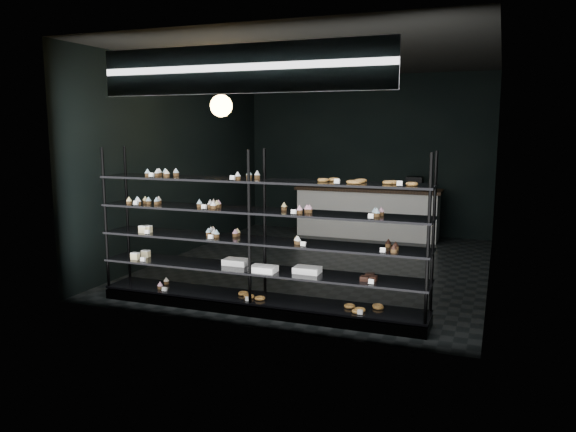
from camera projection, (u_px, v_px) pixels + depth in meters
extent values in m
cube|color=black|center=(322.00, 264.00, 8.91)|extent=(5.00, 6.00, 0.01)
cube|color=black|center=(324.00, 57.00, 8.42)|extent=(5.00, 6.00, 0.01)
cube|color=black|center=(366.00, 155.00, 11.44)|extent=(5.00, 0.01, 3.20)
cube|color=black|center=(238.00, 180.00, 5.90)|extent=(5.00, 0.01, 3.20)
cube|color=black|center=(182.00, 160.00, 9.54)|extent=(0.01, 6.00, 3.20)
cube|color=black|center=(495.00, 168.00, 7.79)|extent=(0.01, 6.00, 3.20)
cube|color=black|center=(258.00, 306.00, 6.65)|extent=(4.00, 0.50, 0.12)
cylinder|color=black|center=(106.00, 222.00, 7.00)|extent=(0.04, 0.04, 1.85)
cylinder|color=black|center=(127.00, 217.00, 7.40)|extent=(0.04, 0.04, 1.85)
cylinder|color=black|center=(249.00, 232.00, 6.31)|extent=(0.04, 0.04, 1.85)
cylinder|color=black|center=(265.00, 226.00, 6.71)|extent=(0.04, 0.04, 1.85)
cylinder|color=black|center=(428.00, 245.00, 5.62)|extent=(0.04, 0.04, 1.85)
cylinder|color=black|center=(433.00, 237.00, 6.02)|extent=(0.04, 0.04, 1.85)
cube|color=black|center=(258.00, 298.00, 6.64)|extent=(4.00, 0.50, 0.03)
cube|color=black|center=(258.00, 270.00, 6.58)|extent=(4.00, 0.50, 0.02)
cube|color=black|center=(257.00, 240.00, 6.53)|extent=(4.00, 0.50, 0.02)
cube|color=black|center=(257.00, 211.00, 6.48)|extent=(4.00, 0.50, 0.02)
cube|color=black|center=(257.00, 181.00, 6.42)|extent=(4.00, 0.50, 0.02)
cube|color=white|center=(151.00, 175.00, 6.70)|extent=(0.06, 0.04, 0.06)
cube|color=white|center=(233.00, 178.00, 6.32)|extent=(0.05, 0.04, 0.06)
cube|color=white|center=(335.00, 182.00, 5.90)|extent=(0.05, 0.04, 0.06)
cube|color=white|center=(399.00, 184.00, 5.67)|extent=(0.06, 0.04, 0.06)
cube|color=white|center=(138.00, 203.00, 6.83)|extent=(0.06, 0.04, 0.06)
cube|color=white|center=(201.00, 207.00, 6.52)|extent=(0.05, 0.04, 0.06)
cube|color=white|center=(290.00, 212.00, 6.14)|extent=(0.06, 0.04, 0.06)
cube|color=white|center=(374.00, 217.00, 5.81)|extent=(0.06, 0.04, 0.06)
cube|color=white|center=(146.00, 232.00, 6.85)|extent=(0.06, 0.04, 0.06)
cube|color=white|center=(212.00, 237.00, 6.53)|extent=(0.05, 0.04, 0.06)
cube|color=white|center=(307.00, 244.00, 6.12)|extent=(0.05, 0.04, 0.06)
cube|color=white|center=(387.00, 251.00, 5.82)|extent=(0.06, 0.04, 0.06)
cube|color=white|center=(145.00, 260.00, 6.92)|extent=(0.06, 0.04, 0.06)
cube|color=white|center=(367.00, 281.00, 5.94)|extent=(0.06, 0.04, 0.06)
cube|color=white|center=(163.00, 289.00, 6.88)|extent=(0.06, 0.04, 0.06)
cube|color=white|center=(250.00, 299.00, 6.47)|extent=(0.05, 0.04, 0.06)
cube|color=white|center=(360.00, 312.00, 6.02)|extent=(0.06, 0.04, 0.06)
cube|color=#0C1D3D|center=(240.00, 69.00, 5.79)|extent=(3.20, 0.04, 0.45)
cube|color=white|center=(239.00, 69.00, 5.77)|extent=(3.30, 0.02, 0.50)
cylinder|color=black|center=(221.00, 73.00, 7.72)|extent=(0.01, 0.01, 0.58)
sphere|color=#FDBA58|center=(221.00, 106.00, 7.79)|extent=(0.31, 0.31, 0.31)
cube|color=silver|center=(367.00, 214.00, 11.10)|extent=(2.74, 0.60, 0.92)
cube|color=black|center=(368.00, 189.00, 11.02)|extent=(2.85, 0.65, 0.06)
cube|color=black|center=(415.00, 183.00, 10.68)|extent=(0.30, 0.30, 0.25)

